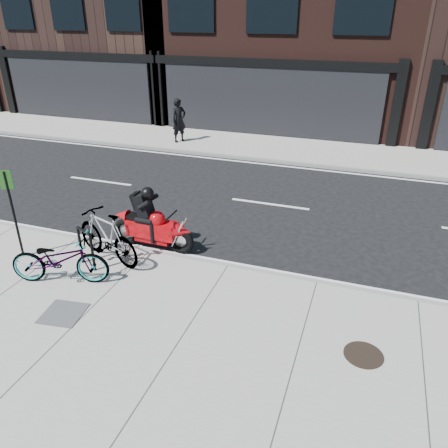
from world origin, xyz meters
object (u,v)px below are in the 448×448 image
at_px(sign_post, 12,207).
at_px(bike_rack, 86,245).
at_px(utility_grate, 63,313).
at_px(bicycle_front, 60,259).
at_px(motorcycle, 155,225).
at_px(pedestrian, 179,120).
at_px(manhole_cover, 363,355).
at_px(bicycle_rear, 107,236).

bearing_deg(sign_post, bike_rack, -16.20).
bearing_deg(utility_grate, bike_rack, 108.68).
relative_size(bicycle_front, sign_post, 0.97).
distance_m(bike_rack, sign_post, 1.87).
height_order(bicycle_front, motorcycle, motorcycle).
distance_m(pedestrian, manhole_cover, 13.84).
distance_m(motorcycle, pedestrian, 9.30).
distance_m(bicycle_rear, motorcycle, 1.22).
xyz_separation_m(manhole_cover, utility_grate, (-5.47, -0.73, 0.00)).
bearing_deg(sign_post, bicycle_front, -40.22).
distance_m(bicycle_front, pedestrian, 11.02).
relative_size(bike_rack, bicycle_rear, 0.46).
relative_size(bike_rack, bicycle_front, 0.45).
xyz_separation_m(bike_rack, sign_post, (-1.72, -0.12, 0.72)).
bearing_deg(bike_rack, bicycle_front, -102.37).
relative_size(motorcycle, manhole_cover, 3.29).
relative_size(bike_rack, pedestrian, 0.50).
bearing_deg(pedestrian, manhole_cover, -109.24).
xyz_separation_m(bike_rack, pedestrian, (-2.34, 10.10, 0.38)).
bearing_deg(bicycle_front, utility_grate, -160.31).
xyz_separation_m(bike_rack, utility_grate, (0.55, -1.62, -0.54)).
bearing_deg(manhole_cover, sign_post, 174.32).
distance_m(bicycle_front, sign_post, 1.82).
bearing_deg(sign_post, manhole_cover, -25.96).
bearing_deg(bike_rack, utility_grate, -71.32).
bearing_deg(motorcycle, bike_rack, -124.17).
xyz_separation_m(bicycle_rear, motorcycle, (0.70, 1.00, -0.08)).
height_order(pedestrian, manhole_cover, pedestrian).
relative_size(bicycle_rear, motorcycle, 0.93).
xyz_separation_m(bicycle_rear, manhole_cover, (5.74, -1.32, -0.60)).
relative_size(motorcycle, utility_grate, 2.89).
bearing_deg(utility_grate, bicycle_rear, 97.58).
relative_size(bicycle_rear, pedestrian, 1.09).
distance_m(pedestrian, utility_grate, 12.11).
height_order(bike_rack, motorcycle, motorcycle).
height_order(bike_rack, bicycle_front, bicycle_front).
distance_m(bicycle_rear, manhole_cover, 5.92).
relative_size(bicycle_front, manhole_cover, 3.10).
height_order(bike_rack, bicycle_rear, bicycle_rear).
relative_size(bicycle_rear, utility_grate, 2.68).
bearing_deg(bike_rack, bicycle_rear, 57.10).
xyz_separation_m(motorcycle, utility_grate, (-0.42, -3.05, -0.52)).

